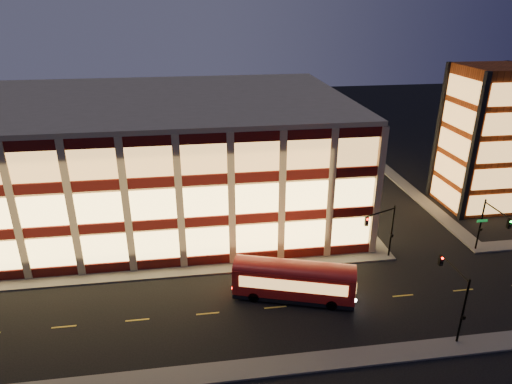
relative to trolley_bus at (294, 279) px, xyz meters
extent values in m
plane|color=black|center=(-11.90, 4.78, -2.04)|extent=(200.00, 200.00, 0.00)
cube|color=#514F4C|center=(-14.90, 5.78, -1.96)|extent=(54.00, 2.00, 0.15)
cube|color=#514F4C|center=(11.10, 21.78, -1.96)|extent=(2.00, 30.00, 0.15)
cube|color=#514F4C|center=(22.10, 21.78, -1.96)|extent=(2.00, 30.00, 0.15)
cube|color=#514F4C|center=(-11.90, -8.22, -1.96)|extent=(100.00, 2.00, 0.15)
cube|color=tan|center=(-14.90, 21.78, 4.96)|extent=(50.00, 30.00, 14.00)
cube|color=tan|center=(-14.90, 21.78, 12.21)|extent=(50.40, 30.40, 0.50)
cube|color=#470C0A|center=(-14.90, 6.66, -1.39)|extent=(50.10, 0.25, 1.00)
cube|color=#FFCF6B|center=(-14.90, 6.68, 0.71)|extent=(49.00, 0.20, 3.00)
cube|color=#470C0A|center=(10.22, 21.78, -1.39)|extent=(0.25, 30.10, 1.00)
cube|color=#FFCF6B|center=(10.20, 21.78, 0.71)|extent=(0.20, 29.00, 3.00)
cube|color=#470C0A|center=(-14.90, 6.66, 3.01)|extent=(50.10, 0.25, 1.00)
cube|color=#FFCF6B|center=(-14.90, 6.68, 5.11)|extent=(49.00, 0.20, 3.00)
cube|color=#470C0A|center=(10.22, 21.78, 3.01)|extent=(0.25, 30.10, 1.00)
cube|color=#FFCF6B|center=(10.20, 21.78, 5.11)|extent=(0.20, 29.00, 3.00)
cube|color=#470C0A|center=(-14.90, 6.66, 7.41)|extent=(50.10, 0.25, 1.00)
cube|color=#FFCF6B|center=(-14.90, 6.68, 9.51)|extent=(49.00, 0.20, 3.00)
cube|color=#470C0A|center=(10.22, 21.78, 7.41)|extent=(0.25, 30.10, 1.00)
cube|color=#FFCF6B|center=(10.20, 21.78, 9.51)|extent=(0.20, 29.00, 3.00)
cube|color=#8C3814|center=(28.10, 16.78, 6.96)|extent=(8.00, 8.00, 18.00)
cube|color=black|center=(24.10, 12.78, 6.96)|extent=(0.60, 0.60, 18.00)
cube|color=black|center=(24.10, 20.78, 6.96)|extent=(0.60, 0.60, 18.00)
cube|color=black|center=(32.10, 20.78, 6.96)|extent=(0.60, 0.60, 18.00)
cube|color=#F2AA54|center=(28.10, 12.70, -0.24)|extent=(6.60, 0.16, 2.60)
cube|color=#F2AA54|center=(24.02, 16.78, -0.24)|extent=(0.16, 6.60, 2.60)
cube|color=#F2AA54|center=(28.10, 12.70, 3.16)|extent=(6.60, 0.16, 2.60)
cube|color=#F2AA54|center=(24.02, 16.78, 3.16)|extent=(0.16, 6.60, 2.60)
cube|color=#F2AA54|center=(28.10, 12.70, 6.56)|extent=(6.60, 0.16, 2.60)
cube|color=#F2AA54|center=(24.02, 16.78, 6.56)|extent=(0.16, 6.60, 2.60)
cube|color=#F2AA54|center=(28.10, 12.70, 9.96)|extent=(6.60, 0.16, 2.60)
cube|color=#F2AA54|center=(24.02, 16.78, 9.96)|extent=(0.16, 6.60, 2.60)
cube|color=#F2AA54|center=(24.02, 16.78, 13.36)|extent=(0.16, 6.60, 2.60)
cylinder|color=black|center=(11.60, 5.58, 0.96)|extent=(0.18, 0.18, 6.00)
cylinder|color=black|center=(9.85, 4.83, 3.66)|extent=(3.56, 1.63, 0.14)
cube|color=black|center=(8.10, 4.08, 3.16)|extent=(0.32, 0.32, 0.95)
sphere|color=#FF0C05|center=(8.10, 3.90, 3.46)|extent=(0.20, 0.20, 0.20)
cube|color=black|center=(11.60, 5.38, 0.56)|extent=(0.25, 0.18, 0.28)
cylinder|color=black|center=(21.60, 5.58, 0.96)|extent=(0.18, 0.18, 6.00)
cylinder|color=black|center=(21.60, 3.58, 3.66)|extent=(0.14, 4.00, 0.14)
cube|color=black|center=(21.60, 1.58, 3.16)|extent=(0.32, 0.32, 0.95)
sphere|color=#0CFF26|center=(21.60, 1.40, 3.46)|extent=(0.20, 0.20, 0.20)
cube|color=black|center=(21.60, 5.38, 0.56)|extent=(0.25, 0.18, 0.28)
cube|color=#0C7226|center=(21.60, 5.43, 1.56)|extent=(1.20, 0.06, 0.28)
cylinder|color=black|center=(11.60, -7.72, 0.96)|extent=(0.18, 0.18, 6.00)
cylinder|color=black|center=(11.60, -5.72, 3.66)|extent=(0.14, 4.00, 0.14)
cube|color=black|center=(11.60, -3.72, 3.16)|extent=(0.32, 0.32, 0.95)
sphere|color=#FF0C05|center=(11.60, -3.90, 3.46)|extent=(0.20, 0.20, 0.20)
cube|color=black|center=(11.60, -7.92, 0.56)|extent=(0.25, 0.18, 0.28)
cube|color=#960A08|center=(0.00, 0.00, -0.19)|extent=(11.17, 5.92, 2.50)
cube|color=black|center=(0.00, 0.00, -1.66)|extent=(11.17, 5.92, 0.38)
cylinder|color=black|center=(-3.67, -0.07, -1.55)|extent=(1.03, 0.61, 0.98)
cylinder|color=black|center=(-2.94, 2.20, -1.55)|extent=(1.03, 0.61, 0.98)
cylinder|color=black|center=(2.94, -2.20, -1.55)|extent=(1.03, 0.61, 0.98)
cylinder|color=black|center=(3.67, 0.07, -1.55)|extent=(1.03, 0.61, 0.98)
cube|color=#F2AA54|center=(-0.43, -1.32, 0.13)|extent=(9.12, 2.99, 1.09)
cube|color=#F2AA54|center=(0.43, 1.32, 0.13)|extent=(9.12, 2.99, 1.09)
camera|label=1|loc=(-8.42, -33.88, 23.28)|focal=32.00mm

